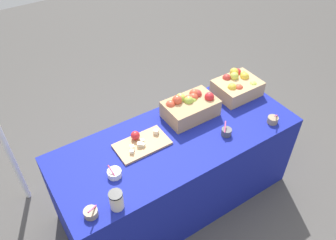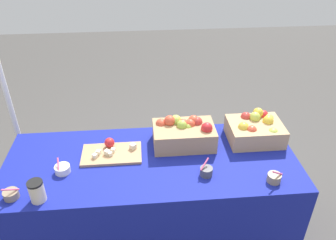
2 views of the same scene
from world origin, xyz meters
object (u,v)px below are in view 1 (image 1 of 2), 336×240
sample_bowl_near (226,132)px  sample_bowl_mid (114,173)px  apple_crate_middle (190,106)px  cutting_board_front (141,143)px  sample_bowl_far (273,120)px  sample_bowl_extra (91,213)px  apple_crate_left (237,86)px  coffee_cup (116,200)px

sample_bowl_near → sample_bowl_mid: (-0.88, 0.10, -0.00)m
apple_crate_middle → sample_bowl_mid: bearing=-163.4°
cutting_board_front → sample_bowl_far: (0.98, -0.35, 0.01)m
sample_bowl_mid → sample_bowl_extra: size_ratio=0.92×
apple_crate_middle → cutting_board_front: apple_crate_middle is taller
apple_crate_middle → sample_bowl_far: apple_crate_middle is taller
apple_crate_left → sample_bowl_near: apple_crate_left is taller
sample_bowl_far → sample_bowl_extra: size_ratio=1.04×
cutting_board_front → sample_bowl_mid: size_ratio=4.11×
sample_bowl_far → coffee_cup: 1.37m
sample_bowl_far → sample_bowl_extra: (-1.52, 0.00, -0.00)m
sample_bowl_far → coffee_cup: bearing=-178.8°
apple_crate_left → apple_crate_middle: size_ratio=0.89×
sample_bowl_near → sample_bowl_mid: 0.88m
apple_crate_middle → sample_bowl_near: 0.36m
apple_crate_middle → sample_bowl_far: bearing=-41.3°
coffee_cup → cutting_board_front: bearing=44.7°
cutting_board_front → coffee_cup: 0.54m
sample_bowl_far → coffee_cup: size_ratio=0.82×
sample_bowl_extra → coffee_cup: (0.16, -0.03, 0.04)m
apple_crate_left → sample_bowl_extra: bearing=-164.1°
cutting_board_front → coffee_cup: coffee_cup is taller
apple_crate_middle → sample_bowl_extra: size_ratio=4.00×
sample_bowl_near → sample_bowl_mid: bearing=173.3°
apple_crate_left → apple_crate_middle: apple_crate_middle is taller
cutting_board_front → sample_bowl_far: size_ratio=3.62×
cutting_board_front → sample_bowl_near: size_ratio=3.81×
apple_crate_middle → coffee_cup: (-0.88, -0.46, -0.02)m
apple_crate_left → sample_bowl_mid: apple_crate_left is taller
apple_crate_middle → apple_crate_left: bearing=1.0°
sample_bowl_mid → coffee_cup: coffee_cup is taller
sample_bowl_near → coffee_cup: bearing=-172.8°
apple_crate_middle → sample_bowl_mid: 0.82m
apple_crate_middle → coffee_cup: bearing=-152.3°
cutting_board_front → sample_bowl_mid: bearing=-152.0°
sample_bowl_near → sample_bowl_far: (0.39, -0.09, -0.00)m
apple_crate_left → apple_crate_middle: (-0.51, -0.01, 0.01)m
coffee_cup → sample_bowl_near: bearing=7.2°
sample_bowl_mid → sample_bowl_extra: sample_bowl_extra is taller
cutting_board_front → sample_bowl_near: 0.64m
sample_bowl_mid → sample_bowl_extra: bearing=-142.3°
sample_bowl_mid → coffee_cup: bearing=-112.6°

